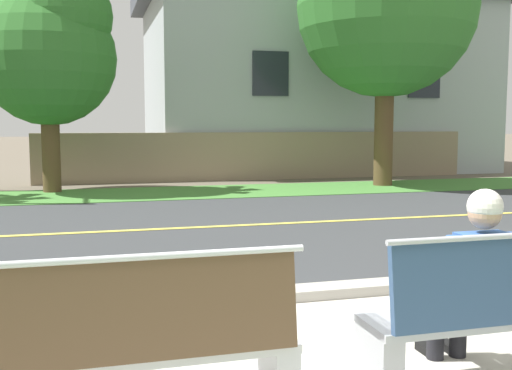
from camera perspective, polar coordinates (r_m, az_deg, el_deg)
name	(u,v)px	position (r m, az deg, el deg)	size (l,w,h in m)	color
ground_plane	(168,215)	(11.14, -8.27, -2.81)	(140.00, 140.00, 0.00)	#665B4C
curb_edge	(245,298)	(5.69, -1.02, -10.59)	(44.00, 0.30, 0.11)	#ADA89E
street_asphalt	(180,228)	(9.67, -7.16, -4.08)	(52.00, 8.00, 0.01)	#383A3D
road_centre_line	(180,228)	(9.67, -7.16, -4.05)	(48.00, 0.14, 0.01)	#E0CC4C
far_verge_grass	(150,194)	(14.52, -9.96, -0.80)	(48.00, 2.80, 0.02)	#478438
bench_left	(110,351)	(3.40, -13.59, -14.97)	(2.05, 0.48, 1.01)	silver
seated_person_blue	(473,275)	(4.24, 19.81, -7.98)	(0.52, 0.68, 1.25)	black
shade_tree_left	(52,48)	(15.38, -18.69, 12.15)	(3.21, 3.21, 5.30)	brown
garden_wall	(263,156)	(17.97, 0.63, 2.76)	(13.00, 0.36, 1.40)	gray
house_across_street	(313,81)	(21.91, 5.37, 9.77)	(12.19, 6.91, 6.27)	#A3ADB2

